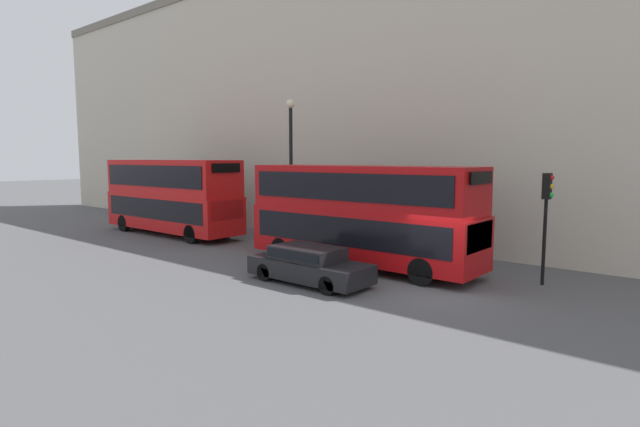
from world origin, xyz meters
TOP-DOWN VIEW (x-y plane):
  - ground_plane at (0.00, 0.00)m, footprint 200.00×200.00m
  - building_facade at (7.00, 0.00)m, footprint 1.10×80.00m
  - bus_leading at (1.60, 4.18)m, footprint 2.59×10.08m
  - bus_second_in_queue at (1.60, 17.62)m, footprint 2.59×10.06m
  - car_dark_sedan at (-1.80, 4.02)m, footprint 1.79×4.62m
  - traffic_light at (3.31, -2.49)m, footprint 0.30×0.36m
  - street_lamp at (3.61, 9.97)m, footprint 0.44×0.44m
  - pedestrian at (3.84, 17.19)m, footprint 0.36×0.36m

SIDE VIEW (x-z plane):
  - ground_plane at x=0.00m, z-range 0.00..0.00m
  - car_dark_sedan at x=-1.80m, z-range 0.04..1.36m
  - pedestrian at x=3.84m, z-range -0.07..1.71m
  - bus_leading at x=1.60m, z-range 0.22..4.36m
  - bus_second_in_queue at x=1.60m, z-range 0.22..4.56m
  - traffic_light at x=3.31m, z-range 0.86..4.80m
  - street_lamp at x=3.61m, z-range 0.79..8.18m
  - building_facade at x=7.00m, z-range 0.30..16.25m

